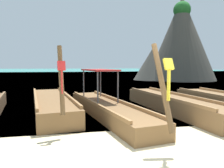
{
  "coord_description": "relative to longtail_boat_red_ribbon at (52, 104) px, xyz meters",
  "views": [
    {
      "loc": [
        -1.59,
        -3.76,
        1.84
      ],
      "look_at": [
        0.0,
        4.14,
        1.15
      ],
      "focal_mm": 35.28,
      "sensor_mm": 36.0,
      "label": 1
    }
  ],
  "objects": [
    {
      "name": "longtail_boat_pink_ribbon",
      "position": [
        4.68,
        -0.96,
        0.01
      ],
      "size": [
        1.74,
        6.83,
        2.31
      ],
      "color": "brown",
      "rests_on": "ground"
    },
    {
      "name": "longtail_boat_red_ribbon",
      "position": [
        0.0,
        0.0,
        0.0
      ],
      "size": [
        2.19,
        6.44,
        2.37
      ],
      "color": "brown",
      "rests_on": "ground"
    },
    {
      "name": "longtail_boat_yellow_ribbon",
      "position": [
        2.0,
        -1.12,
        0.0
      ],
      "size": [
        2.25,
        7.15,
        2.33
      ],
      "color": "brown",
      "rests_on": "ground"
    },
    {
      "name": "sea_water",
      "position": [
        2.23,
        56.99,
        -0.3
      ],
      "size": [
        120.0,
        120.0,
        0.0
      ],
      "primitive_type": "plane",
      "color": "#2DB29E",
      "rests_on": "ground"
    },
    {
      "name": "karst_rock",
      "position": [
        14.23,
        16.66,
        4.6
      ],
      "size": [
        10.03,
        8.44,
        10.35
      ],
      "color": "#47443D",
      "rests_on": "ground"
    },
    {
      "name": "ground",
      "position": [
        2.23,
        -5.16,
        -0.3
      ],
      "size": [
        120.0,
        120.0,
        0.0
      ],
      "primitive_type": "plane",
      "color": "beige"
    }
  ]
}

